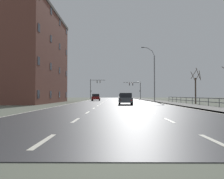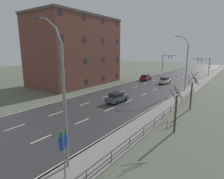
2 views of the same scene
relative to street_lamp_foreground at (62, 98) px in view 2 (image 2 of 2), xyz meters
The scene contains 15 objects.
ground_plane 37.77m from the street_lamp_foreground, 101.43° to the left, with size 160.00×160.00×0.12m.
road_asphalt_strip 49.49m from the street_lamp_foreground, 98.66° to the left, with size 14.00×120.00×0.03m.
sidewalk_right 48.94m from the street_lamp_foreground, 88.81° to the left, with size 3.00×120.00×0.12m.
guardrail 12.47m from the street_lamp_foreground, 77.99° to the left, with size 0.07×34.58×1.00m.
street_lamp_foreground is the anchor object (origin of this frame).
street_lamp_midground 31.16m from the street_lamp_foreground, 89.98° to the left, with size 2.70×0.24×10.86m.
highway_sign 3.20m from the street_lamp_foreground, 43.67° to the right, with size 0.09×0.68×3.30m.
traffic_signal_right 58.85m from the street_lamp_foreground, 90.89° to the left, with size 5.40×0.36×5.52m.
traffic_signal_left 61.71m from the street_lamp_foreground, 103.30° to the left, with size 4.78×0.36×6.36m.
car_far_right 17.65m from the street_lamp_foreground, 111.45° to the left, with size 1.92×4.14×1.57m.
car_distant 37.24m from the street_lamp_foreground, 99.16° to the left, with size 1.92×4.14×1.57m.
car_far_left 40.48m from the street_lamp_foreground, 107.25° to the left, with size 1.91×4.14×1.57m.
brick_building 34.09m from the street_lamp_foreground, 134.18° to the left, with size 12.10×20.94×15.67m.
bare_tree_near 11.49m from the street_lamp_foreground, 66.03° to the left, with size 1.29×0.84×4.90m.
bare_tree_mid 19.48m from the street_lamp_foreground, 77.79° to the left, with size 1.49×1.49×5.24m.
Camera 2 is at (16.93, 3.46, 8.14)m, focal length 30.05 mm.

